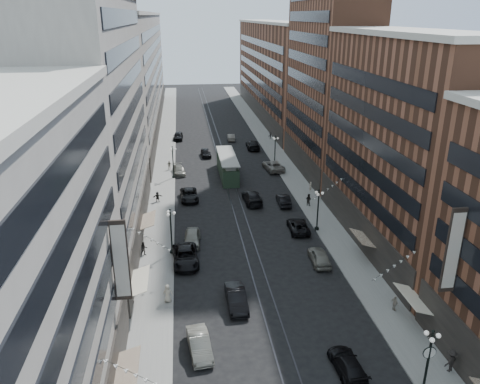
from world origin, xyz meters
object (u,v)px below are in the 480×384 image
pedestrian_1 (168,293)px  car_7 (189,195)px  car_5 (236,298)px  pedestrian_7 (308,200)px  car_12 (253,145)px  lamppost_se_far (318,208)px  car_2 (185,256)px  pedestrian_2 (144,249)px  car_11 (273,166)px  car_6 (348,364)px  pedestrian_3 (451,361)px  pedestrian_8 (310,187)px  pedestrian_9 (270,136)px  car_4 (319,256)px  pedestrian_4 (395,303)px  pedestrian_5 (158,197)px  car_9 (178,136)px  lamppost_sw_far (171,230)px  lamppost_se_near (428,359)px  lamppost_sw_mid (173,161)px  streetcar (227,166)px  car_14 (231,137)px  lamppost_se_mid (275,149)px  car_extra_0 (192,238)px  car_10 (284,200)px  pedestrian_6 (169,165)px  car_8 (179,170)px  car_extra_1 (252,197)px  car_extra_2 (298,226)px  car_13 (206,153)px  car_1 (199,344)px

pedestrian_1 → car_7: bearing=-93.0°
car_5 → pedestrian_7: 26.86m
car_7 → car_12: 30.43m
lamppost_se_far → pedestrian_7: bearing=82.6°
car_2 → pedestrian_2: (-4.69, 2.11, 0.16)m
car_11 → car_6: bearing=78.4°
car_5 → pedestrian_3: (15.37, -10.89, 0.27)m
car_5 → pedestrian_8: bearing=61.0°
car_7 → pedestrian_9: pedestrian_9 is taller
car_4 → pedestrian_4: (4.38, -9.81, 0.09)m
car_7 → pedestrian_5: pedestrian_5 is taller
car_9 → pedestrian_5: (-3.08, -37.10, 0.06)m
lamppost_sw_far → pedestrian_1: (-0.30, -9.93, -2.03)m
pedestrian_5 → pedestrian_9: (23.43, 34.48, -0.01)m
lamppost_se_near → car_9: bearing=102.8°
car_12 → pedestrian_2: bearing=68.4°
lamppost_sw_mid → car_2: lamppost_sw_mid is taller
lamppost_se_far → streetcar: (-9.20, 23.35, -1.43)m
streetcar → pedestrian_9: size_ratio=8.65×
car_6 → pedestrian_2: size_ratio=2.84×
lamppost_sw_far → car_14: (12.41, 51.36, -2.37)m
lamppost_se_mid → pedestrian_3: (3.15, -54.13, -1.99)m
car_2 → car_extra_0: (0.89, 4.62, -0.02)m
car_11 → pedestrian_9: bearing=-106.5°
car_5 → car_10: bearing=66.5°
lamppost_se_far → pedestrian_9: bearing=86.6°
car_4 → pedestrian_6: 39.65m
car_5 → pedestrian_4: bearing=-12.3°
car_8 → pedestrian_9: size_ratio=3.20×
lamppost_se_mid → car_extra_1: size_ratio=0.93×
car_11 → car_extra_2: size_ratio=1.19×
car_extra_1 → car_5: bearing=75.8°
pedestrian_6 → pedestrian_7: size_ratio=0.92×
lamppost_se_near → lamppost_sw_far: bearing=127.5°
car_extra_0 → car_13: bearing=88.0°
lamppost_sw_mid → streetcar: bearing=2.2°
car_9 → streetcar: bearing=-68.9°
lamppost_se_mid → car_1: bearing=-108.0°
car_1 → car_11: (15.20, 46.66, 0.08)m
car_11 → pedestrian_4: bearing=86.9°
streetcar → pedestrian_3: streetcar is taller
lamppost_sw_far → pedestrian_4: (20.72, -14.01, -2.20)m
car_6 → car_7: car_7 is taller
pedestrian_1 → car_extra_2: pedestrian_1 is taller
streetcar → lamppost_sw_far: bearing=-108.6°
car_10 → car_13: size_ratio=1.02×
streetcar → car_extra_1: (2.37, -12.81, -0.80)m
pedestrian_3 → pedestrian_8: 39.86m
lamppost_se_mid → car_1: lamppost_se_mid is taller
pedestrian_8 → car_2: bearing=13.0°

